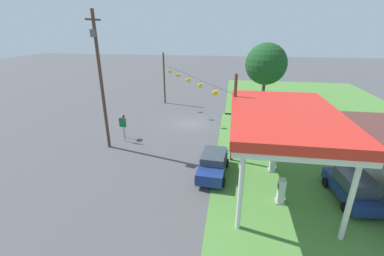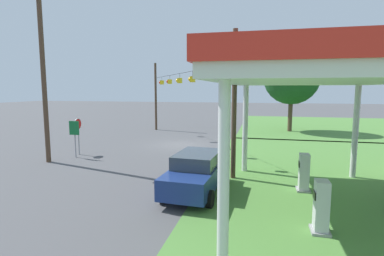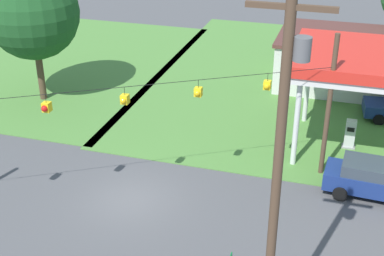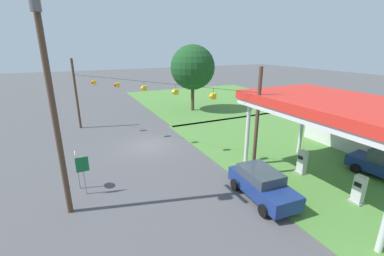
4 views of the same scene
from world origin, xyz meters
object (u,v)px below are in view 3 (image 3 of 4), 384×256
(fuel_pump_near, at_px, (350,135))
(tree_west_verge, at_px, (32,13))
(car_at_pumps_front, at_px, (373,179))
(utility_pole_main, at_px, (279,170))

(fuel_pump_near, distance_m, tree_west_verge, 20.23)
(car_at_pumps_front, distance_m, utility_pole_main, 11.96)
(fuel_pump_near, height_order, car_at_pumps_front, car_at_pumps_front)
(fuel_pump_near, relative_size, car_at_pumps_front, 0.36)
(fuel_pump_near, xyz_separation_m, utility_pole_main, (-2.11, -14.51, 5.77))
(fuel_pump_near, height_order, tree_west_verge, tree_west_verge)
(utility_pole_main, xyz_separation_m, tree_west_verge, (-17.48, 15.61, -0.83))
(fuel_pump_near, relative_size, tree_west_verge, 0.19)
(utility_pole_main, relative_size, tree_west_verge, 1.37)
(car_at_pumps_front, distance_m, tree_west_verge, 22.06)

